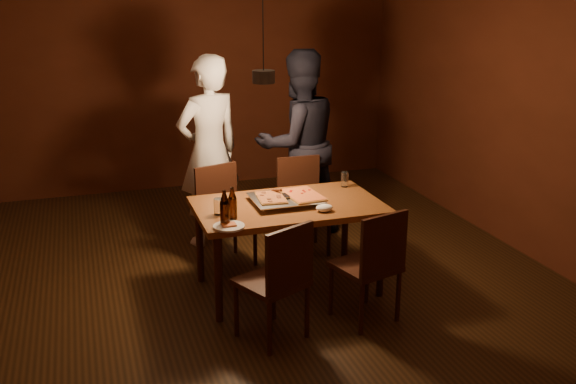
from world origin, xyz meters
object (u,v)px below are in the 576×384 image
object	(u,v)px
pizza_tray	(286,200)
beer_bottle_b	(232,203)
plate_slice	(229,226)
pendant_lamp	(264,75)
chair_near_right	(373,257)
chair_far_right	(302,196)
beer_bottle_a	(225,208)
diner_white	(209,152)
diner_dark	(298,144)
dining_table	(288,212)
chair_far_left	(222,206)
chair_near_left	(279,272)

from	to	relation	value
pizza_tray	beer_bottle_b	size ratio (longest dim) A/B	2.20
plate_slice	pendant_lamp	xyz separation A→B (m)	(0.45, 0.60, 1.00)
beer_bottle_b	chair_near_right	bearing A→B (deg)	-30.55
chair_near_right	beer_bottle_b	bearing A→B (deg)	133.78
chair_far_right	beer_bottle_a	xyz separation A→B (m)	(-0.99, -1.13, 0.35)
chair_far_right	beer_bottle_b	xyz separation A→B (m)	(-0.91, -1.00, 0.34)
chair_near_right	diner_white	bearing A→B (deg)	96.38
diner_dark	pendant_lamp	xyz separation A→B (m)	(-0.64, -1.01, 0.83)
dining_table	chair_far_right	size ratio (longest dim) A/B	3.09
beer_bottle_b	pendant_lamp	distance (m)	1.05
dining_table	plate_slice	bearing A→B (deg)	-146.80
beer_bottle_a	chair_far_left	bearing A→B (deg)	78.83
dining_table	plate_slice	world-z (taller)	plate_slice
chair_far_right	pendant_lamp	xyz separation A→B (m)	(-0.53, -0.57, 1.22)
chair_far_left	beer_bottle_a	xyz separation A→B (m)	(-0.21, -1.08, 0.35)
chair_near_right	plate_slice	bearing A→B (deg)	143.77
beer_bottle_b	chair_far_left	bearing A→B (deg)	82.56
dining_table	chair_near_right	size ratio (longest dim) A/B	2.90
diner_white	diner_dark	distance (m)	0.90
dining_table	pendant_lamp	size ratio (longest dim) A/B	1.36
beer_bottle_b	pizza_tray	bearing A→B (deg)	25.21
chair_near_left	beer_bottle_a	size ratio (longest dim) A/B	2.04
beer_bottle_b	dining_table	bearing A→B (deg)	22.20
beer_bottle_b	diner_white	world-z (taller)	diner_white
chair_far_left	chair_near_right	world-z (taller)	same
pizza_tray	pendant_lamp	bearing A→B (deg)	120.97
pizza_tray	diner_dark	bearing A→B (deg)	65.86
diner_white	diner_dark	world-z (taller)	diner_dark
chair_far_left	chair_near_right	xyz separation A→B (m)	(0.80, -1.49, 0.00)
plate_slice	pizza_tray	bearing A→B (deg)	35.51
chair_near_right	pizza_tray	distance (m)	0.92
pizza_tray	pendant_lamp	size ratio (longest dim) A/B	0.50
chair_far_left	chair_far_right	size ratio (longest dim) A/B	1.08
pizza_tray	diner_white	bearing A→B (deg)	106.95
beer_bottle_b	diner_white	size ratio (longest dim) A/B	0.14
beer_bottle_a	diner_white	size ratio (longest dim) A/B	0.15
chair_far_left	pizza_tray	xyz separation A→B (m)	(0.37, -0.71, 0.24)
beer_bottle_b	plate_slice	size ratio (longest dim) A/B	1.08
beer_bottle_a	diner_dark	size ratio (longest dim) A/B	0.15
chair_far_left	pizza_tray	world-z (taller)	chair_far_left
plate_slice	chair_near_right	bearing A→B (deg)	-20.56
beer_bottle_a	diner_white	distance (m)	1.58
beer_bottle_a	pendant_lamp	world-z (taller)	pendant_lamp
chair_near_left	plate_slice	distance (m)	0.53
chair_near_right	chair_far_left	bearing A→B (deg)	102.51
chair_far_right	pizza_tray	xyz separation A→B (m)	(-0.41, -0.76, 0.24)
chair_far_right	diner_white	xyz separation A→B (m)	(-0.79, 0.44, 0.39)
chair_near_left	pizza_tray	bearing A→B (deg)	44.05
beer_bottle_a	diner_dark	xyz separation A→B (m)	(1.11, 1.57, 0.05)
chair_near_left	beer_bottle_a	world-z (taller)	beer_bottle_a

